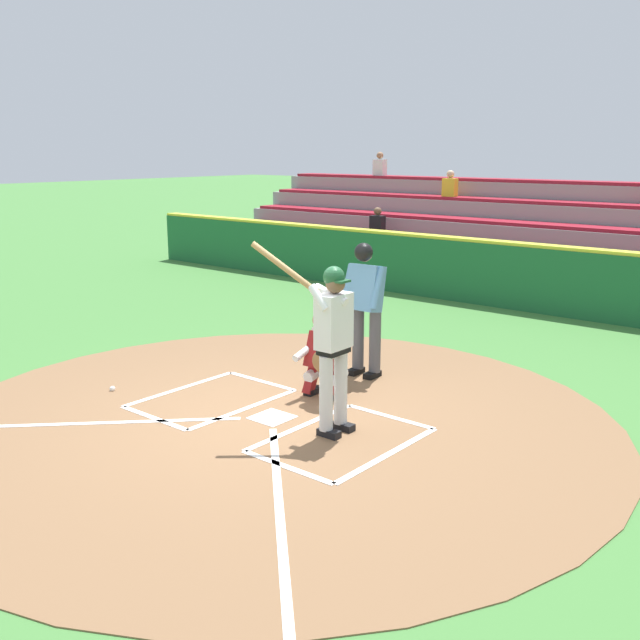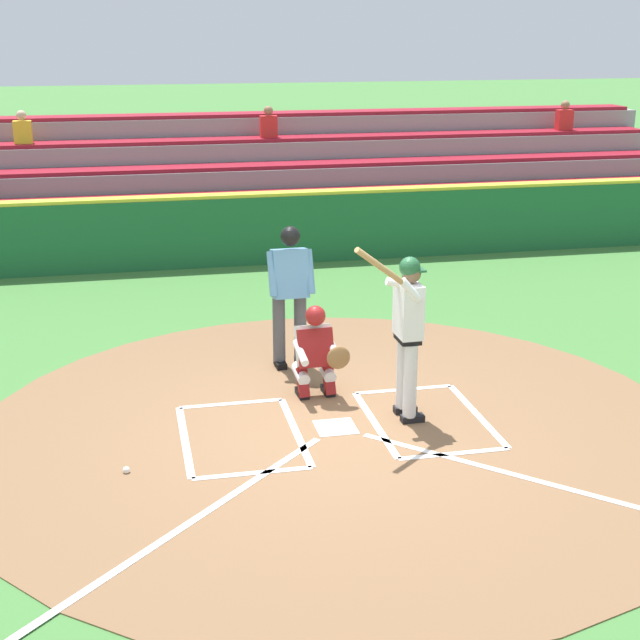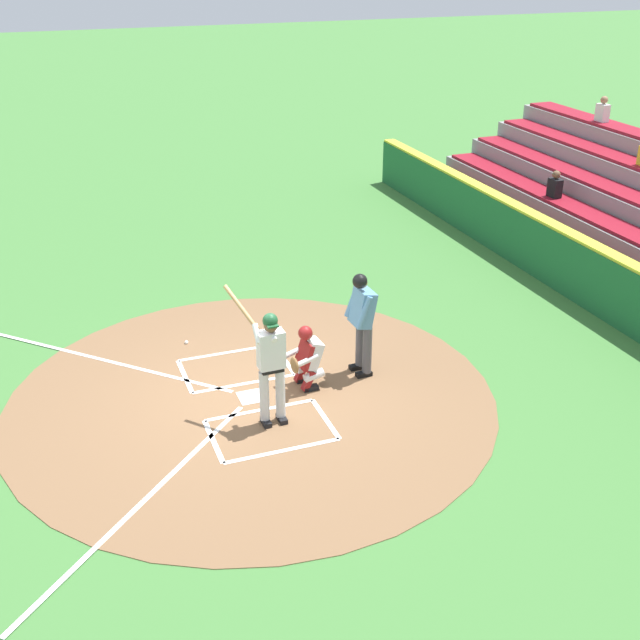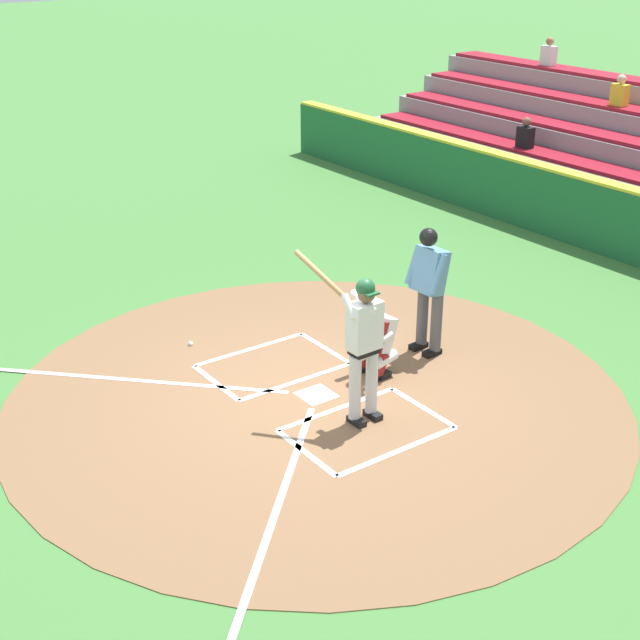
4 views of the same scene
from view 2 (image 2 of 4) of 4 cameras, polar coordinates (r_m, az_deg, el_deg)
The scene contains 9 objects.
ground_plane at distance 10.33m, azimuth 0.97°, elevation -6.64°, with size 120.00×120.00×0.00m, color #427A38.
dirt_circle at distance 10.33m, azimuth 0.97°, elevation -6.61°, with size 8.00×8.00×0.01m, color brown.
home_plate_and_chalk at distance 9.56m, azimuth 2.16°, elevation -8.69°, with size 7.93×4.91×0.01m.
batter at distance 10.22m, azimuth 5.37°, elevation -0.37°, with size 0.92×0.73×2.13m.
catcher at distance 10.99m, azimuth -0.24°, elevation -1.79°, with size 0.61×0.61×1.13m.
plate_umpire at distance 11.79m, azimuth -1.85°, elevation 2.05°, with size 0.59×0.42×1.86m.
baseball at distance 9.54m, azimuth -11.75°, elevation -8.97°, with size 0.07×0.07×0.07m, color white.
backstop_wall at distance 17.19m, azimuth -4.66°, elevation 5.56°, with size 22.00×0.36×1.31m.
bleacher_stand at distance 20.33m, azimuth -5.90°, elevation 8.01°, with size 20.00×4.25×3.00m.
Camera 2 is at (2.13, 9.17, 4.27)m, focal length 52.38 mm.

